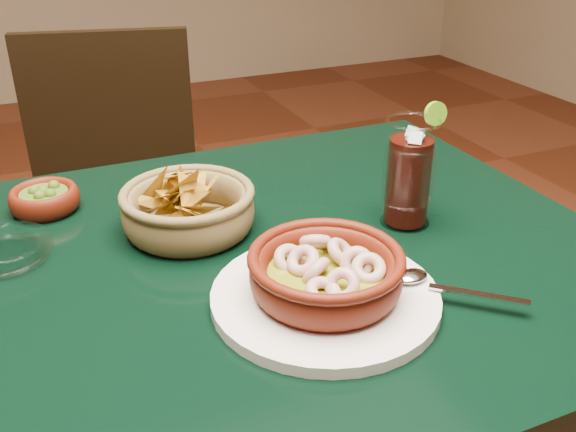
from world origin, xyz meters
name	(u,v)px	position (x,y,z in m)	size (l,w,h in m)	color
dining_table	(190,330)	(0.00, 0.00, 0.65)	(1.20, 0.80, 0.75)	black
dining_chair	(117,214)	(0.01, 0.71, 0.50)	(0.50, 0.50, 0.91)	black
shrimp_plate	(326,279)	(0.14, -0.14, 0.78)	(0.35, 0.28, 0.08)	silver
chip_basket	(188,208)	(0.04, 0.10, 0.79)	(0.23, 0.23, 0.13)	olive
guacamole_ramekin	(45,199)	(-0.15, 0.26, 0.77)	(0.12, 0.12, 0.04)	#491107
cola_drink	(409,174)	(0.34, 0.00, 0.83)	(0.16, 0.16, 0.18)	white
glass_ashtray	(5,250)	(-0.21, 0.12, 0.76)	(0.13, 0.13, 0.03)	white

